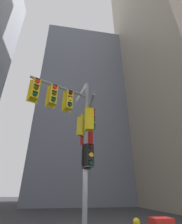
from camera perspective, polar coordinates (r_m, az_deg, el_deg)
building_tower_right at (r=31.26m, az=27.49°, el=23.98°), size 14.33×14.33×48.39m
building_mid_block at (r=30.61m, az=-1.53°, el=-2.06°), size 16.03×16.03×28.41m
signal_pole_assembly at (r=7.66m, az=-5.88°, el=-4.02°), size 3.18×3.03×7.10m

